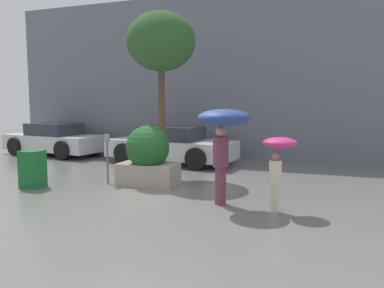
{
  "coord_description": "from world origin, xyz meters",
  "views": [
    {
      "loc": [
        3.42,
        -6.95,
        2.05
      ],
      "look_at": [
        0.37,
        1.6,
        1.05
      ],
      "focal_mm": 35.0,
      "sensor_mm": 36.0,
      "label": 1
    }
  ],
  "objects_px": {
    "person_child": "(278,155)",
    "newspaper_box": "(33,169)",
    "parked_car_far": "(55,140)",
    "street_tree": "(161,43)",
    "person_adult": "(223,128)",
    "parked_car_near": "(171,146)",
    "parking_meter": "(107,148)",
    "planter_box": "(148,156)"
  },
  "relations": [
    {
      "from": "parked_car_near",
      "to": "parked_car_far",
      "type": "height_order",
      "value": "same"
    },
    {
      "from": "planter_box",
      "to": "person_adult",
      "type": "height_order",
      "value": "person_adult"
    },
    {
      "from": "parked_car_far",
      "to": "person_child",
      "type": "bearing_deg",
      "value": -109.97
    },
    {
      "from": "person_adult",
      "to": "person_child",
      "type": "height_order",
      "value": "person_adult"
    },
    {
      "from": "parked_car_near",
      "to": "newspaper_box",
      "type": "bearing_deg",
      "value": 166.12
    },
    {
      "from": "planter_box",
      "to": "street_tree",
      "type": "relative_size",
      "value": 0.33
    },
    {
      "from": "person_adult",
      "to": "newspaper_box",
      "type": "height_order",
      "value": "person_adult"
    },
    {
      "from": "street_tree",
      "to": "parking_meter",
      "type": "height_order",
      "value": "street_tree"
    },
    {
      "from": "person_child",
      "to": "parked_car_near",
      "type": "relative_size",
      "value": 0.31
    },
    {
      "from": "person_adult",
      "to": "street_tree",
      "type": "relative_size",
      "value": 0.42
    },
    {
      "from": "parked_car_far",
      "to": "street_tree",
      "type": "distance_m",
      "value": 6.96
    },
    {
      "from": "parked_car_near",
      "to": "street_tree",
      "type": "distance_m",
      "value": 3.77
    },
    {
      "from": "parked_car_near",
      "to": "parked_car_far",
      "type": "distance_m",
      "value": 5.16
    },
    {
      "from": "street_tree",
      "to": "newspaper_box",
      "type": "height_order",
      "value": "street_tree"
    },
    {
      "from": "person_adult",
      "to": "parked_car_far",
      "type": "height_order",
      "value": "person_adult"
    },
    {
      "from": "parked_car_far",
      "to": "parked_car_near",
      "type": "bearing_deg",
      "value": -85.74
    },
    {
      "from": "parked_car_far",
      "to": "newspaper_box",
      "type": "xyz_separation_m",
      "value": [
        3.42,
        -4.94,
        -0.14
      ]
    },
    {
      "from": "planter_box",
      "to": "street_tree",
      "type": "height_order",
      "value": "street_tree"
    },
    {
      "from": "planter_box",
      "to": "parked_car_near",
      "type": "distance_m",
      "value": 3.46
    },
    {
      "from": "street_tree",
      "to": "parking_meter",
      "type": "distance_m",
      "value": 3.28
    },
    {
      "from": "planter_box",
      "to": "person_adult",
      "type": "xyz_separation_m",
      "value": [
        2.26,
        -1.23,
        0.82
      ]
    },
    {
      "from": "parking_meter",
      "to": "planter_box",
      "type": "bearing_deg",
      "value": 11.99
    },
    {
      "from": "parked_car_far",
      "to": "street_tree",
      "type": "height_order",
      "value": "street_tree"
    },
    {
      "from": "parked_car_near",
      "to": "parking_meter",
      "type": "height_order",
      "value": "parking_meter"
    },
    {
      "from": "person_child",
      "to": "street_tree",
      "type": "bearing_deg",
      "value": 90.25
    },
    {
      "from": "planter_box",
      "to": "parked_car_far",
      "type": "bearing_deg",
      "value": 147.85
    },
    {
      "from": "person_adult",
      "to": "person_child",
      "type": "distance_m",
      "value": 1.18
    },
    {
      "from": "person_child",
      "to": "parking_meter",
      "type": "relative_size",
      "value": 1.12
    },
    {
      "from": "person_adult",
      "to": "newspaper_box",
      "type": "relative_size",
      "value": 2.15
    },
    {
      "from": "newspaper_box",
      "to": "street_tree",
      "type": "bearing_deg",
      "value": 47.37
    },
    {
      "from": "parked_car_near",
      "to": "parked_car_far",
      "type": "xyz_separation_m",
      "value": [
        -5.14,
        0.37,
        -0.0
      ]
    },
    {
      "from": "planter_box",
      "to": "newspaper_box",
      "type": "height_order",
      "value": "planter_box"
    },
    {
      "from": "parked_car_near",
      "to": "planter_box",
      "type": "bearing_deg",
      "value": -159.92
    },
    {
      "from": "parked_car_far",
      "to": "newspaper_box",
      "type": "height_order",
      "value": "parked_car_far"
    },
    {
      "from": "person_adult",
      "to": "parking_meter",
      "type": "distance_m",
      "value": 3.51
    },
    {
      "from": "person_child",
      "to": "newspaper_box",
      "type": "height_order",
      "value": "person_child"
    },
    {
      "from": "parking_meter",
      "to": "parked_car_near",
      "type": "bearing_deg",
      "value": 86.23
    },
    {
      "from": "person_child",
      "to": "parked_car_far",
      "type": "distance_m",
      "value": 10.55
    },
    {
      "from": "newspaper_box",
      "to": "parked_car_far",
      "type": "bearing_deg",
      "value": 124.73
    },
    {
      "from": "planter_box",
      "to": "person_child",
      "type": "height_order",
      "value": "planter_box"
    },
    {
      "from": "person_child",
      "to": "parked_car_near",
      "type": "xyz_separation_m",
      "value": [
        -4.14,
        4.63,
        -0.49
      ]
    },
    {
      "from": "person_child",
      "to": "parked_car_far",
      "type": "height_order",
      "value": "person_child"
    }
  ]
}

